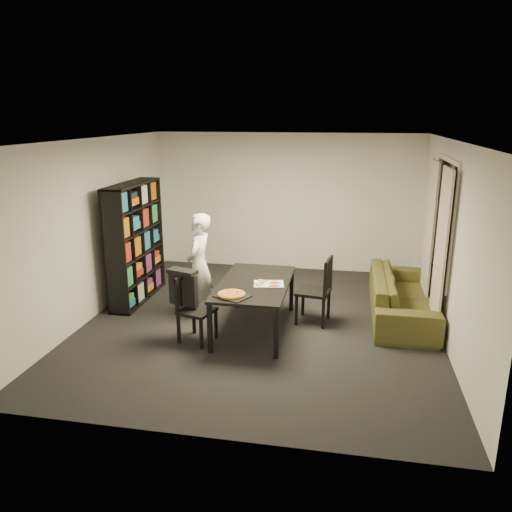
% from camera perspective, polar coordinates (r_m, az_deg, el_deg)
% --- Properties ---
extents(room, '(5.01, 5.51, 2.61)m').
position_cam_1_polar(room, '(6.93, 0.62, 2.34)').
color(room, black).
rests_on(room, ground).
extents(window_pane, '(0.02, 1.40, 1.60)m').
position_cam_1_polar(window_pane, '(7.49, 20.60, 3.91)').
color(window_pane, black).
rests_on(window_pane, room).
extents(window_frame, '(0.03, 1.52, 1.72)m').
position_cam_1_polar(window_frame, '(7.49, 20.56, 3.91)').
color(window_frame, white).
rests_on(window_frame, room).
extents(curtain_left, '(0.03, 0.70, 2.25)m').
position_cam_1_polar(curtain_left, '(7.05, 20.32, 0.31)').
color(curtain_left, beige).
rests_on(curtain_left, room).
extents(curtain_right, '(0.03, 0.70, 2.25)m').
position_cam_1_polar(curtain_right, '(8.05, 19.17, 2.27)').
color(curtain_right, beige).
rests_on(curtain_right, room).
extents(bookshelf, '(0.35, 1.50, 1.90)m').
position_cam_1_polar(bookshelf, '(8.20, -13.63, 1.52)').
color(bookshelf, black).
rests_on(bookshelf, room).
extents(dining_table, '(0.94, 1.69, 0.70)m').
position_cam_1_polar(dining_table, '(6.87, -0.15, -3.51)').
color(dining_table, black).
rests_on(dining_table, room).
extents(chair_left, '(0.52, 0.52, 0.90)m').
position_cam_1_polar(chair_left, '(6.68, -7.40, -5.43)').
color(chair_left, black).
rests_on(chair_left, room).
extents(chair_right, '(0.52, 0.52, 0.98)m').
position_cam_1_polar(chair_right, '(7.19, 7.32, -3.45)').
color(chair_right, black).
rests_on(chair_right, room).
extents(draped_jacket, '(0.43, 0.28, 0.50)m').
position_cam_1_polar(draped_jacket, '(6.67, -8.33, -3.41)').
color(draped_jacket, black).
rests_on(draped_jacket, chair_left).
extents(person, '(0.39, 0.58, 1.56)m').
position_cam_1_polar(person, '(7.38, -6.53, -1.10)').
color(person, white).
rests_on(person, room).
extents(baking_tray, '(0.50, 0.46, 0.01)m').
position_cam_1_polar(baking_tray, '(6.34, -2.71, -4.59)').
color(baking_tray, black).
rests_on(baking_tray, dining_table).
extents(pepperoni_pizza, '(0.35, 0.35, 0.03)m').
position_cam_1_polar(pepperoni_pizza, '(6.34, -2.81, -4.37)').
color(pepperoni_pizza, '#A37A2F').
rests_on(pepperoni_pizza, dining_table).
extents(kitchen_towel, '(0.45, 0.37, 0.01)m').
position_cam_1_polar(kitchen_towel, '(6.78, 1.46, -3.20)').
color(kitchen_towel, white).
rests_on(kitchen_towel, dining_table).
extents(pizza_slices, '(0.40, 0.35, 0.01)m').
position_cam_1_polar(pizza_slices, '(6.78, 1.29, -3.10)').
color(pizza_slices, gold).
rests_on(pizza_slices, dining_table).
extents(sofa, '(0.87, 2.23, 0.65)m').
position_cam_1_polar(sofa, '(7.74, 16.34, -4.39)').
color(sofa, '#3C3C18').
rests_on(sofa, room).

